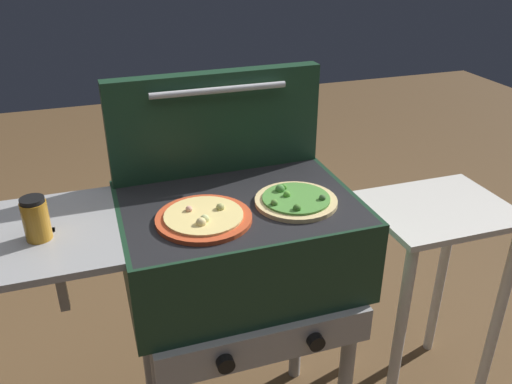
% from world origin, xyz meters
% --- Properties ---
extents(grill, '(0.96, 0.53, 0.90)m').
position_xyz_m(grill, '(-0.01, -0.00, 0.76)').
color(grill, '#193823').
rests_on(grill, ground_plane).
extents(grill_lid_open, '(0.63, 0.09, 0.30)m').
position_xyz_m(grill_lid_open, '(0.00, 0.21, 1.05)').
color(grill_lid_open, '#193823').
rests_on(grill_lid_open, grill).
extents(pizza_cheese, '(0.24, 0.24, 0.03)m').
position_xyz_m(pizza_cheese, '(-0.11, -0.07, 0.91)').
color(pizza_cheese, '#C64723').
rests_on(pizza_cheese, grill).
extents(pizza_veggie, '(0.22, 0.22, 0.04)m').
position_xyz_m(pizza_veggie, '(0.14, -0.06, 0.91)').
color(pizza_veggie, '#E0C17F').
rests_on(pizza_veggie, grill).
extents(sauce_jar, '(0.06, 0.06, 0.11)m').
position_xyz_m(sauce_jar, '(-0.50, -0.03, 0.95)').
color(sauce_jar, '#B77A1E').
rests_on(sauce_jar, grill).
extents(prep_table, '(0.44, 0.36, 0.77)m').
position_xyz_m(prep_table, '(0.66, 0.00, 0.55)').
color(prep_table, beige).
rests_on(prep_table, ground_plane).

